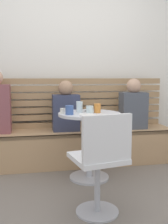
# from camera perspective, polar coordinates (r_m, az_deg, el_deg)

# --- Properties ---
(ground) EXTENTS (8.00, 8.00, 0.00)m
(ground) POSITION_cam_1_polar(r_m,az_deg,el_deg) (2.45, 1.72, -19.84)
(ground) COLOR #70665B
(back_wall) EXTENTS (5.20, 0.10, 2.90)m
(back_wall) POSITION_cam_1_polar(r_m,az_deg,el_deg) (3.80, -3.78, 12.43)
(back_wall) COLOR white
(back_wall) RESTS_ON ground
(booth_bench) EXTENTS (2.70, 0.52, 0.44)m
(booth_bench) POSITION_cam_1_polar(r_m,az_deg,el_deg) (3.47, -2.67, -7.56)
(booth_bench) COLOR tan
(booth_bench) RESTS_ON ground
(booth_backrest) EXTENTS (2.65, 0.04, 0.67)m
(booth_backrest) POSITION_cam_1_polar(r_m,az_deg,el_deg) (3.61, -3.28, 2.02)
(booth_backrest) COLOR #A68157
(booth_backrest) RESTS_ON booth_bench
(cafe_table) EXTENTS (0.68, 0.68, 0.74)m
(cafe_table) POSITION_cam_1_polar(r_m,az_deg,el_deg) (2.90, 1.16, -4.52)
(cafe_table) COLOR #ADADB2
(cafe_table) RESTS_ON ground
(white_chair) EXTENTS (0.47, 0.47, 0.85)m
(white_chair) POSITION_cam_1_polar(r_m,az_deg,el_deg) (2.13, 3.69, -10.51)
(white_chair) COLOR #ADADB2
(white_chair) RESTS_ON ground
(person_child_left) EXTENTS (0.34, 0.22, 0.64)m
(person_child_left) POSITION_cam_1_polar(r_m,az_deg,el_deg) (3.38, -3.95, 0.72)
(person_child_left) COLOR #333851
(person_child_left) RESTS_ON booth_bench
(person_child_middle) EXTENTS (0.34, 0.22, 0.67)m
(person_child_middle) POSITION_cam_1_polar(r_m,az_deg,el_deg) (3.59, 10.61, 1.16)
(person_child_middle) COLOR #4C515B
(person_child_middle) RESTS_ON booth_bench
(cup_tumbler_orange) EXTENTS (0.07, 0.07, 0.10)m
(cup_tumbler_orange) POSITION_cam_1_polar(r_m,az_deg,el_deg) (2.86, 2.94, 0.82)
(cup_tumbler_orange) COLOR orange
(cup_tumbler_orange) RESTS_ON cafe_table
(cup_espresso_small) EXTENTS (0.06, 0.06, 0.05)m
(cup_espresso_small) POSITION_cam_1_polar(r_m,az_deg,el_deg) (2.83, -4.63, 0.26)
(cup_espresso_small) COLOR silver
(cup_espresso_small) RESTS_ON cafe_table
(cup_mug_blue) EXTENTS (0.08, 0.08, 0.09)m
(cup_mug_blue) POSITION_cam_1_polar(r_m,az_deg,el_deg) (2.72, -3.16, 0.42)
(cup_mug_blue) COLOR #3D5B9E
(cup_mug_blue) RESTS_ON cafe_table
(cup_glass_tall) EXTENTS (0.07, 0.07, 0.12)m
(cup_glass_tall) POSITION_cam_1_polar(r_m,az_deg,el_deg) (2.91, -0.99, 1.14)
(cup_glass_tall) COLOR silver
(cup_glass_tall) RESTS_ON cafe_table
(cup_glass_short) EXTENTS (0.08, 0.08, 0.08)m
(cup_glass_short) POSITION_cam_1_polar(r_m,az_deg,el_deg) (2.83, 1.26, 0.55)
(cup_glass_short) COLOR silver
(cup_glass_short) RESTS_ON cafe_table
(plate_small) EXTENTS (0.17, 0.17, 0.01)m
(plate_small) POSITION_cam_1_polar(r_m,az_deg,el_deg) (2.67, 0.70, -0.63)
(plate_small) COLOR white
(plate_small) RESTS_ON cafe_table
(phone_on_table) EXTENTS (0.13, 0.16, 0.01)m
(phone_on_table) POSITION_cam_1_polar(r_m,az_deg,el_deg) (3.03, 1.16, 0.33)
(phone_on_table) COLOR black
(phone_on_table) RESTS_ON cafe_table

